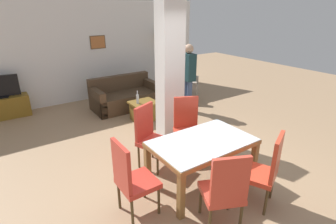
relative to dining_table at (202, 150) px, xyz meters
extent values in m
plane|color=#A07F5D|center=(0.00, 0.00, -0.57)|extent=(18.00, 18.00, 0.00)
cube|color=white|center=(0.00, 4.89, 0.78)|extent=(7.20, 0.06, 2.70)
cube|color=brown|center=(0.32, 4.85, 1.03)|extent=(0.44, 0.02, 0.36)
cube|color=#B26633|center=(0.32, 4.84, 1.03)|extent=(0.40, 0.01, 0.32)
cube|color=white|center=(0.54, 1.61, 0.78)|extent=(0.47, 0.34, 2.70)
cube|color=olive|center=(0.00, -0.43, 0.11)|extent=(1.48, 0.06, 0.06)
cube|color=olive|center=(0.00, 0.43, 0.11)|extent=(1.48, 0.06, 0.06)
cube|color=olive|center=(-0.71, 0.00, 0.11)|extent=(0.06, 0.80, 0.06)
cube|color=olive|center=(0.71, 0.00, 0.11)|extent=(0.06, 0.80, 0.06)
cube|color=silver|center=(0.00, 0.00, 0.15)|extent=(1.46, 0.90, 0.01)
cube|color=olive|center=(-0.69, -0.41, -0.25)|extent=(0.08, 0.08, 0.66)
cube|color=olive|center=(0.69, -0.41, -0.25)|extent=(0.08, 0.08, 0.66)
cube|color=olive|center=(-0.69, 0.41, -0.25)|extent=(0.08, 0.08, 0.66)
cube|color=olive|center=(0.69, 0.41, -0.25)|extent=(0.08, 0.08, 0.66)
cube|color=red|center=(-1.07, 0.00, -0.13)|extent=(0.46, 0.46, 0.07)
cube|color=red|center=(-1.27, 0.00, 0.19)|extent=(0.05, 0.44, 0.58)
cylinder|color=#4B391F|center=(-0.88, 0.19, -0.37)|extent=(0.04, 0.04, 0.41)
cylinder|color=#4B391F|center=(-0.88, -0.19, -0.37)|extent=(0.04, 0.04, 0.41)
cylinder|color=#4B391F|center=(-1.26, 0.19, -0.37)|extent=(0.04, 0.04, 0.41)
cylinder|color=#4B391F|center=(-1.26, -0.19, -0.37)|extent=(0.04, 0.04, 0.41)
cube|color=red|center=(0.33, -0.73, -0.13)|extent=(0.61, 0.61, 0.07)
cube|color=red|center=(0.42, -0.92, 0.19)|extent=(0.42, 0.23, 0.58)
cylinder|color=#4B391F|center=(0.08, -0.64, -0.37)|extent=(0.04, 0.04, 0.41)
cylinder|color=#4B391F|center=(0.43, -0.48, -0.37)|extent=(0.04, 0.04, 0.41)
cylinder|color=#4B391F|center=(0.24, -0.98, -0.37)|extent=(0.04, 0.04, 0.41)
cylinder|color=#4B391F|center=(0.58, -0.82, -0.37)|extent=(0.04, 0.04, 0.41)
cube|color=#CC3E2C|center=(-0.33, -0.74, -0.13)|extent=(0.61, 0.61, 0.07)
cube|color=#CC3E2C|center=(-0.42, -0.92, 0.19)|extent=(0.42, 0.23, 0.58)
cylinder|color=#4B391F|center=(-0.43, -0.48, -0.37)|extent=(0.04, 0.04, 0.41)
cylinder|color=#4B391F|center=(-0.08, -0.64, -0.37)|extent=(0.04, 0.04, 0.41)
cylinder|color=#4B391F|center=(-0.58, -0.83, -0.37)|extent=(0.04, 0.04, 0.41)
cylinder|color=#4B391F|center=(-0.24, -0.99, -0.37)|extent=(0.04, 0.04, 0.41)
cube|color=red|center=(-0.33, 0.79, -0.13)|extent=(0.60, 0.60, 0.07)
cube|color=red|center=(-0.41, 0.98, 0.19)|extent=(0.42, 0.22, 0.58)
cylinder|color=#4B391F|center=(-0.08, 0.69, -0.37)|extent=(0.04, 0.04, 0.41)
cylinder|color=#4B391F|center=(-0.43, 0.54, -0.37)|extent=(0.04, 0.04, 0.41)
cylinder|color=#4B391F|center=(-0.23, 1.04, -0.37)|extent=(0.04, 0.04, 0.41)
cylinder|color=#4B391F|center=(-0.58, 0.89, -0.37)|extent=(0.04, 0.04, 0.41)
cube|color=red|center=(0.33, 0.74, -0.13)|extent=(0.61, 0.61, 0.07)
cube|color=red|center=(0.42, 0.93, 0.19)|extent=(0.42, 0.22, 0.58)
cylinder|color=#4B391F|center=(0.43, 0.49, -0.37)|extent=(0.04, 0.04, 0.41)
cylinder|color=#4B391F|center=(0.08, 0.65, -0.37)|extent=(0.04, 0.04, 0.41)
cylinder|color=#4B391F|center=(0.58, 0.84, -0.37)|extent=(0.04, 0.04, 0.41)
cylinder|color=#4B391F|center=(0.24, 0.99, -0.37)|extent=(0.04, 0.04, 0.41)
cube|color=#473322|center=(0.48, 3.60, -0.36)|extent=(1.71, 0.89, 0.42)
cube|color=#473322|center=(0.48, 3.95, 0.04)|extent=(1.71, 0.18, 0.39)
cube|color=#473322|center=(1.26, 3.60, -0.26)|extent=(0.16, 0.89, 0.63)
cube|color=#473322|center=(-0.29, 3.60, -0.26)|extent=(0.16, 0.89, 0.63)
cube|color=gray|center=(2.19, 3.34, -0.37)|extent=(1.17, 1.17, 0.40)
cube|color=gray|center=(1.95, 3.57, 0.01)|extent=(0.70, 0.70, 0.37)
cube|color=gray|center=(2.42, 3.58, -0.27)|extent=(0.71, 0.70, 0.60)
cube|color=gray|center=(1.95, 3.10, -0.27)|extent=(0.71, 0.70, 0.60)
cube|color=brown|center=(0.48, 2.61, -0.14)|extent=(0.61, 0.54, 0.04)
cube|color=brown|center=(0.48, 2.61, -0.37)|extent=(0.53, 0.46, 0.41)
cylinder|color=#B2B7BC|center=(0.33, 2.60, -0.02)|extent=(0.06, 0.06, 0.21)
cylinder|color=#B2B7BC|center=(0.33, 2.60, 0.12)|extent=(0.02, 0.02, 0.07)
cylinder|color=#B7B7BC|center=(0.33, 2.60, 0.17)|extent=(0.03, 0.03, 0.01)
cube|color=brown|center=(-2.28, 4.61, -0.32)|extent=(1.17, 0.40, 0.52)
cube|color=black|center=(-2.28, 4.61, -0.04)|extent=(0.39, 0.25, 0.03)
cylinder|color=#B7B7BC|center=(2.20, 4.54, -0.56)|extent=(0.31, 0.31, 0.02)
cylinder|color=#B7B7BC|center=(2.20, 4.54, 0.23)|extent=(0.04, 0.04, 1.58)
cylinder|color=beige|center=(2.20, 4.54, 1.13)|extent=(0.34, 0.34, 0.22)
cylinder|color=#3B4D71|center=(1.68, 2.40, -0.16)|extent=(0.13, 0.13, 0.83)
cylinder|color=#3B4D71|center=(1.70, 2.57, -0.16)|extent=(0.13, 0.13, 0.83)
cube|color=#19363A|center=(1.69, 2.48, 0.58)|extent=(0.26, 0.40, 0.65)
sphere|color=tan|center=(1.69, 2.48, 1.02)|extent=(0.22, 0.22, 0.22)
camera|label=1|loc=(-2.30, -2.48, 1.94)|focal=28.00mm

